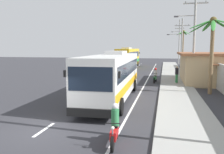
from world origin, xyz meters
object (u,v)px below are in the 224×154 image
Objects in this scene: utility_pole_distant at (179,41)px; palm_second at (212,38)px; motorcycle_beside_bus at (115,128)px; utility_pole_far at (181,43)px; coach_bus_far_lane at (128,57)px; utility_pole_mid at (194,37)px; palm_nearest at (183,41)px; motorcycle_trailing at (155,77)px; coach_bus_foreground at (113,74)px; pedestrian_near_kerb at (177,74)px.

palm_second is (0.63, -37.36, -0.77)m from utility_pole_distant.
palm_second reaches higher than motorcycle_beside_bus.
coach_bus_far_lane is at bearing 153.24° from utility_pole_far.
utility_pole_mid reaches higher than palm_nearest.
motorcycle_trailing is at bearing -101.67° from palm_nearest.
coach_bus_foreground is at bearing -103.13° from palm_nearest.
motorcycle_beside_bus is 17.87m from pedestrian_near_kerb.
coach_bus_far_lane is 1.32× the size of utility_pole_mid.
palm_nearest is at bearing 7.47° from coach_bus_far_lane.
utility_pole_far reaches higher than palm_second.
coach_bus_far_lane is at bearing 107.17° from motorcycle_trailing.
palm_second is at bearing -86.87° from utility_pole_far.
coach_bus_foreground is at bearing 102.68° from motorcycle_beside_bus.
motorcycle_beside_bus is 49.95m from utility_pole_distant.
coach_bus_far_lane is at bearing 97.80° from motorcycle_beside_bus.
motorcycle_beside_bus is 18.02m from utility_pole_mid.
palm_nearest is 27.36m from palm_second.
palm_second is at bearing 174.92° from pedestrian_near_kerb.
motorcycle_beside_bus is 0.27× the size of palm_nearest.
motorcycle_beside_bus is at bearing -95.86° from utility_pole_distant.
palm_second is (7.62, 3.61, 2.80)m from coach_bus_foreground.
utility_pole_mid is 16.32m from utility_pole_far.
coach_bus_far_lane is 6.32× the size of motorcycle_beside_bus.
coach_bus_far_lane is 22.19m from pedestrian_near_kerb.
coach_bus_foreground is 8.89m from palm_second.
motorcycle_trailing is (0.92, 18.21, -0.01)m from motorcycle_beside_bus.
pedestrian_near_kerb is 4.32m from utility_pole_mid.
palm_nearest is at bearing 83.23° from utility_pole_far.
pedestrian_near_kerb is at bearing -93.31° from utility_pole_distant.
coach_bus_far_lane reaches higher than motorcycle_trailing.
motorcycle_beside_bus is 40.07m from palm_nearest.
utility_pole_distant reaches higher than pedestrian_near_kerb.
palm_second is at bearing -89.03° from utility_pole_distant.
coach_bus_foreground is 7.04× the size of pedestrian_near_kerb.
coach_bus_foreground is 1.42× the size of utility_pole_far.
coach_bus_far_lane is 11.26m from utility_pole_far.
utility_pole_distant reaches higher than coach_bus_foreground.
coach_bus_foreground is 25.64m from utility_pole_far.
palm_nearest reaches higher than coach_bus_foreground.
coach_bus_far_lane is 1.69× the size of palm_nearest.
palm_nearest is at bearing -88.68° from utility_pole_distant.
coach_bus_far_lane is 38.45m from motorcycle_beside_bus.
utility_pole_mid is (6.65, 8.34, 3.14)m from coach_bus_foreground.
utility_pole_distant is at bearing 80.32° from coach_bus_foreground.
utility_pole_mid is 22.63m from palm_nearest.
palm_nearest is at bearing 78.33° from motorcycle_trailing.
utility_pole_distant is (10.29, 11.39, 3.40)m from coach_bus_far_lane.
utility_pole_far is 1.36× the size of palm_second.
motorcycle_trailing is at bearing 128.09° from palm_second.
pedestrian_near_kerb is at bearing 153.67° from utility_pole_mid.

